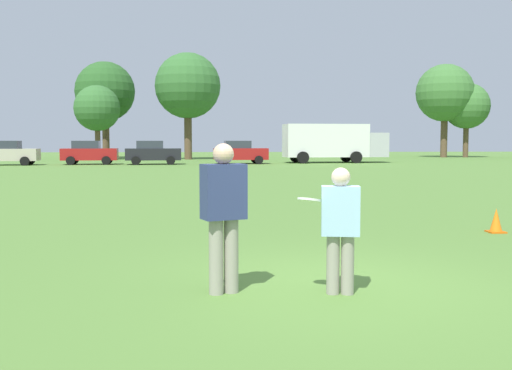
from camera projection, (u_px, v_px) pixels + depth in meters
ground_plane at (332, 285)px, 7.60m from camera, size 180.98×180.98×0.00m
player_thrower at (224, 209)px, 7.10m from camera, size 0.56×0.44×1.78m
player_defender at (341, 224)px, 7.08m from camera, size 0.48×0.33×1.50m
frisbee at (309, 200)px, 6.94m from camera, size 0.28×0.27×0.09m
traffic_cone at (496, 221)px, 11.90m from camera, size 0.32×0.32×0.48m
parked_car_near_left at (8, 153)px, 44.85m from camera, size 4.32×2.45×1.82m
parked_car_mid_left at (89, 152)px, 46.28m from camera, size 4.32×2.45×1.82m
parked_car_center at (153, 152)px, 46.29m from camera, size 4.32×2.45×1.82m
parked_car_mid_right at (240, 152)px, 47.48m from camera, size 4.32×2.45×1.82m
box_truck at (333, 142)px, 49.81m from camera, size 8.65×3.41×3.18m
tree_west_oak at (105, 92)px, 62.54m from camera, size 6.17×6.17×10.03m
tree_west_maple at (97, 109)px, 57.41m from camera, size 4.38×4.38×7.11m
tree_center_elm at (188, 86)px, 58.32m from camera, size 6.36×6.36×10.33m
tree_east_birch at (445, 93)px, 65.70m from camera, size 6.26×6.26×10.17m
tree_east_oak at (467, 106)px, 65.87m from camera, size 5.00×5.00×8.13m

